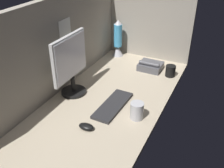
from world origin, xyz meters
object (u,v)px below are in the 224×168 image
monitor (71,63)px  mug_black_travel (170,71)px  keyboard (113,105)px  mouse (86,127)px  lava_lamp (118,41)px  desk_phone (150,66)px  mug_steel (137,111)px

monitor → mug_black_travel: size_ratio=4.76×
keyboard → mouse: size_ratio=3.85×
lava_lamp → desk_phone: size_ratio=1.77×
mug_black_travel → desk_phone: (4.07, 18.22, -1.38)cm
mug_black_travel → lava_lamp: bearing=71.3°
mug_black_travel → desk_phone: size_ratio=0.48×
monitor → mug_black_travel: monitor is taller
keyboard → mouse: 27.93cm
keyboard → lava_lamp: lava_lamp is taller
monitor → lava_lamp: 75.32cm
mouse → mug_black_travel: (86.65, -27.26, 2.87)cm
lava_lamp → desk_phone: bearing=-111.5°
keyboard → desk_phone: size_ratio=1.94×
monitor → mouse: monitor is taller
keyboard → desk_phone: bearing=-2.8°
monitor → desk_phone: bearing=-32.8°
monitor → desk_phone: (59.96, -38.69, -20.35)cm
mug_steel → desk_phone: 69.10cm
keyboard → mug_black_travel: size_ratio=4.05×
mouse → monitor: bearing=41.4°
keyboard → monitor: bearing=86.2°
mouse → lava_lamp: lava_lamp is taller
lava_lamp → desk_phone: lava_lamp is taller
mouse → mug_black_travel: mug_black_travel is taller
mug_black_travel → mug_steel: 63.74cm
mug_steel → keyboard: bearing=76.4°
mouse → mug_steel: bearing=-47.4°
keyboard → mug_steel: mug_steel is taller
keyboard → desk_phone: desk_phone is taller
desk_phone → keyboard: bearing=175.6°
mouse → desk_phone: bearing=-8.3°
mug_black_travel → mug_steel: bearing=176.1°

